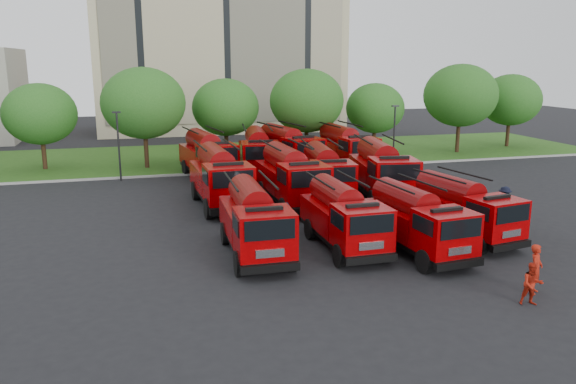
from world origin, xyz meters
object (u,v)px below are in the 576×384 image
(fire_truck_0, at_px, (254,221))
(fire_truck_11, at_px, (345,148))
(fire_truck_1, at_px, (343,217))
(firefighter_1, at_px, (530,305))
(fire_truck_7, at_px, (382,171))
(fire_truck_4, at_px, (220,177))
(firefighter_0, at_px, (533,292))
(fire_truck_5, at_px, (290,177))
(firefighter_3, at_px, (503,220))
(fire_truck_3, at_px, (463,209))
(firefighter_4, at_px, (285,240))
(fire_truck_10, at_px, (287,149))
(firefighter_5, at_px, (396,209))
(fire_truck_2, at_px, (416,221))
(fire_truck_6, at_px, (324,173))
(fire_truck_8, at_px, (207,155))
(fire_truck_9, at_px, (258,153))

(fire_truck_0, height_order, fire_truck_11, fire_truck_11)
(fire_truck_1, relative_size, firefighter_1, 4.18)
(fire_truck_7, bearing_deg, fire_truck_4, -175.61)
(fire_truck_4, xyz_separation_m, firefighter_0, (9.60, -16.41, -1.76))
(fire_truck_5, distance_m, firefighter_3, 12.45)
(fire_truck_3, height_order, fire_truck_4, fire_truck_4)
(fire_truck_4, xyz_separation_m, firefighter_1, (8.74, -17.33, -1.76))
(fire_truck_11, xyz_separation_m, firefighter_0, (-1.91, -25.44, -1.76))
(firefighter_3, bearing_deg, firefighter_4, -38.66)
(fire_truck_3, relative_size, fire_truck_11, 0.87)
(fire_truck_7, relative_size, firefighter_3, 4.28)
(fire_truck_1, xyz_separation_m, fire_truck_10, (2.38, 18.86, 0.27))
(fire_truck_5, height_order, firefighter_0, fire_truck_5)
(firefighter_3, bearing_deg, firefighter_5, -79.04)
(fire_truck_5, xyz_separation_m, fire_truck_11, (7.34, 10.05, -0.00))
(fire_truck_4, bearing_deg, fire_truck_11, 35.31)
(fire_truck_4, bearing_deg, firefighter_1, -66.05)
(firefighter_1, bearing_deg, fire_truck_2, 117.99)
(fire_truck_6, xyz_separation_m, fire_truck_11, (4.80, 8.99, 0.09))
(fire_truck_8, height_order, firefighter_5, fire_truck_8)
(fire_truck_1, bearing_deg, fire_truck_6, 75.72)
(fire_truck_1, distance_m, fire_truck_10, 19.01)
(fire_truck_1, relative_size, firefighter_4, 3.52)
(fire_truck_1, bearing_deg, fire_truck_5, 90.91)
(fire_truck_5, height_order, fire_truck_11, fire_truck_5)
(fire_truck_3, bearing_deg, fire_truck_11, 77.95)
(fire_truck_3, distance_m, firefighter_1, 8.12)
(fire_truck_5, relative_size, firefighter_0, 4.06)
(fire_truck_4, distance_m, fire_truck_9, 9.11)
(fire_truck_1, xyz_separation_m, fire_truck_2, (2.99, -1.54, -0.01))
(firefighter_1, bearing_deg, fire_truck_10, 110.15)
(fire_truck_7, relative_size, fire_truck_10, 0.99)
(fire_truck_2, distance_m, fire_truck_3, 3.59)
(fire_truck_8, height_order, firefighter_0, fire_truck_8)
(fire_truck_2, distance_m, firefighter_3, 8.33)
(fire_truck_1, distance_m, fire_truck_3, 6.28)
(fire_truck_3, distance_m, firefighter_0, 7.07)
(fire_truck_5, bearing_deg, fire_truck_4, 164.16)
(firefighter_5, bearing_deg, fire_truck_6, -13.00)
(fire_truck_2, xyz_separation_m, firefighter_5, (2.66, 7.46, -1.51))
(fire_truck_1, height_order, firefighter_1, fire_truck_1)
(fire_truck_2, height_order, fire_truck_3, fire_truck_2)
(fire_truck_2, height_order, firefighter_0, fire_truck_2)
(fire_truck_0, height_order, firefighter_3, fire_truck_0)
(fire_truck_7, height_order, fire_truck_8, fire_truck_7)
(fire_truck_2, xyz_separation_m, fire_truck_9, (-3.27, 19.13, 0.28))
(firefighter_0, bearing_deg, fire_truck_3, 41.08)
(fire_truck_8, height_order, firefighter_3, fire_truck_8)
(fire_truck_6, bearing_deg, fire_truck_7, -7.23)
(firefighter_1, bearing_deg, firefighter_4, 140.49)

